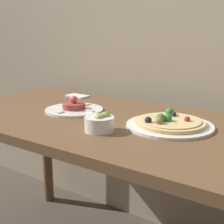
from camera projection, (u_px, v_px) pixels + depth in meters
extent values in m
cube|color=brown|center=(105.00, 122.00, 1.27)|extent=(1.48, 0.74, 0.03)
cylinder|color=brown|center=(47.00, 150.00, 1.98)|extent=(0.06, 0.06, 0.70)
cylinder|color=white|center=(170.00, 125.00, 1.14)|extent=(0.32, 0.32, 0.01)
cylinder|color=#E5C17F|center=(170.00, 123.00, 1.13)|extent=(0.26, 0.26, 0.01)
cylinder|color=#E0C684|center=(170.00, 120.00, 1.13)|extent=(0.22, 0.22, 0.00)
sphere|color=#B22D23|center=(187.00, 119.00, 1.11)|extent=(0.02, 0.02, 0.02)
sphere|color=black|center=(148.00, 120.00, 1.10)|extent=(0.03, 0.03, 0.03)
sphere|color=#387F33|center=(161.00, 118.00, 1.11)|extent=(0.04, 0.04, 0.04)
sphere|color=#997047|center=(159.00, 121.00, 1.08)|extent=(0.03, 0.03, 0.03)
sphere|color=black|center=(174.00, 115.00, 1.18)|extent=(0.02, 0.02, 0.02)
sphere|color=#387F33|center=(168.00, 118.00, 1.12)|extent=(0.03, 0.03, 0.03)
sphere|color=#387F33|center=(170.00, 112.00, 1.20)|extent=(0.03, 0.03, 0.03)
cylinder|color=white|center=(74.00, 110.00, 1.37)|extent=(0.25, 0.25, 0.01)
cylinder|color=#933D38|center=(74.00, 106.00, 1.37)|extent=(0.10, 0.10, 0.03)
sphere|color=#DB4C5B|center=(74.00, 99.00, 1.36)|extent=(0.03, 0.03, 0.03)
cube|color=white|center=(90.00, 111.00, 1.32)|extent=(0.04, 0.02, 0.01)
cube|color=white|center=(87.00, 104.00, 1.44)|extent=(0.02, 0.04, 0.01)
cube|color=white|center=(59.00, 106.00, 1.42)|extent=(0.04, 0.02, 0.01)
cube|color=white|center=(60.00, 112.00, 1.30)|extent=(0.02, 0.04, 0.01)
cylinder|color=white|center=(99.00, 124.00, 1.08)|extent=(0.10, 0.10, 0.05)
sphere|color=#A3B25B|center=(98.00, 119.00, 1.06)|extent=(0.03, 0.03, 0.03)
sphere|color=#668E42|center=(100.00, 118.00, 1.08)|extent=(0.03, 0.03, 0.03)
sphere|color=#A3B25B|center=(101.00, 118.00, 1.07)|extent=(0.03, 0.03, 0.03)
sphere|color=#8EA34C|center=(102.00, 117.00, 1.09)|extent=(0.03, 0.03, 0.03)
sphere|color=#8EA34C|center=(105.00, 117.00, 1.09)|extent=(0.04, 0.04, 0.04)
cube|color=white|center=(77.00, 96.00, 1.68)|extent=(0.13, 0.08, 0.01)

